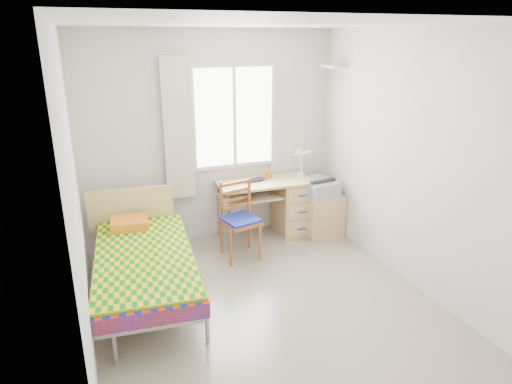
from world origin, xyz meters
TOP-DOWN VIEW (x-y plane):
  - floor at (0.00, 0.00)m, footprint 3.50×3.50m
  - ceiling at (0.00, 0.00)m, footprint 3.50×3.50m
  - wall_back at (0.00, 1.75)m, footprint 3.20×0.00m
  - wall_left at (-1.60, 0.00)m, footprint 0.00×3.50m
  - wall_right at (1.60, 0.00)m, footprint 0.00×3.50m
  - window at (0.30, 1.73)m, footprint 1.10×0.04m
  - curtain at (-0.42, 1.68)m, footprint 0.35×0.05m
  - floating_shelf at (1.49, 1.40)m, footprint 0.20×0.32m
  - bed at (-1.07, 0.53)m, footprint 1.12×2.09m
  - desk at (0.93, 1.45)m, footprint 1.23×0.59m
  - chair at (0.12, 1.05)m, footprint 0.47×0.47m
  - cabinet at (1.33, 1.26)m, footprint 0.52×0.46m
  - printer at (1.29, 1.29)m, footprint 0.46×0.52m
  - laptop at (0.49, 1.47)m, footprint 0.35×0.26m
  - pen_cup at (0.70, 1.57)m, footprint 0.10×0.10m
  - task_lamp at (1.06, 1.36)m, footprint 0.23×0.33m
  - book at (0.45, 1.44)m, footprint 0.21×0.27m

SIDE VIEW (x-z plane):
  - floor at x=0.00m, z-range 0.00..0.00m
  - cabinet at x=1.33m, z-range 0.00..0.55m
  - desk at x=0.93m, z-range 0.03..0.79m
  - bed at x=-1.07m, z-range -0.01..0.86m
  - chair at x=0.12m, z-range 0.06..0.97m
  - book at x=0.45m, z-range 0.58..0.60m
  - printer at x=1.29m, z-range 0.55..0.75m
  - laptop at x=0.49m, z-range 0.76..0.78m
  - pen_cup at x=0.70m, z-range 0.76..0.86m
  - task_lamp at x=1.06m, z-range 0.81..1.25m
  - wall_left at x=-1.60m, z-range -0.45..3.05m
  - wall_right at x=1.60m, z-range -0.45..3.05m
  - wall_back at x=0.00m, z-range -0.30..2.90m
  - curtain at x=-0.42m, z-range 0.60..2.30m
  - window at x=0.30m, z-range 0.90..2.20m
  - floating_shelf at x=1.49m, z-range 2.13..2.17m
  - ceiling at x=0.00m, z-range 2.60..2.60m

